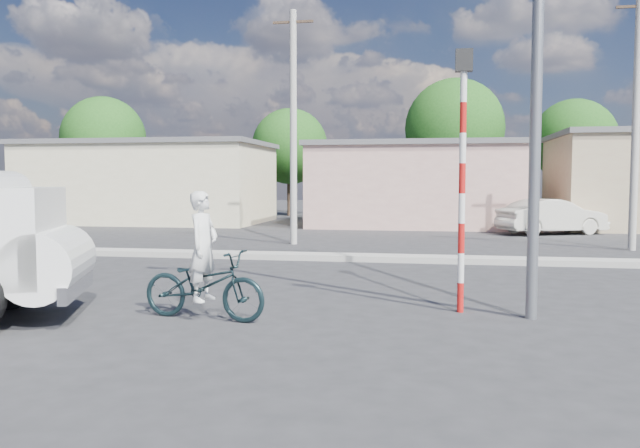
% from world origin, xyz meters
% --- Properties ---
extents(ground_plane, '(120.00, 120.00, 0.00)m').
position_xyz_m(ground_plane, '(0.00, 0.00, 0.00)').
color(ground_plane, '#28282A').
rests_on(ground_plane, ground).
extents(median, '(40.00, 0.80, 0.16)m').
position_xyz_m(median, '(0.00, 8.00, 0.08)').
color(median, '#99968E').
rests_on(median, ground).
extents(bicycle, '(2.21, 1.06, 1.11)m').
position_xyz_m(bicycle, '(-0.86, 0.23, 0.56)').
color(bicycle, black).
rests_on(bicycle, ground).
extents(cyclist, '(0.51, 0.70, 1.75)m').
position_xyz_m(cyclist, '(-0.86, 0.23, 0.87)').
color(cyclist, silver).
rests_on(cyclist, ground).
extents(car_cream, '(4.66, 3.23, 1.46)m').
position_xyz_m(car_cream, '(7.62, 17.77, 0.73)').
color(car_cream, beige).
rests_on(car_cream, ground).
extents(traffic_pole, '(0.28, 0.18, 4.36)m').
position_xyz_m(traffic_pole, '(3.20, 1.50, 2.59)').
color(traffic_pole, red).
rests_on(traffic_pole, ground).
extents(streetlight, '(2.34, 0.22, 9.00)m').
position_xyz_m(streetlight, '(4.14, 1.20, 4.96)').
color(streetlight, slate).
rests_on(streetlight, ground).
extents(building_row, '(37.80, 7.30, 4.44)m').
position_xyz_m(building_row, '(1.10, 22.00, 2.13)').
color(building_row, beige).
rests_on(building_row, ground).
extents(tree_row, '(51.24, 7.43, 8.42)m').
position_xyz_m(tree_row, '(7.45, 28.53, 4.96)').
color(tree_row, '#38281E').
rests_on(tree_row, ground).
extents(utility_poles, '(35.40, 0.24, 8.00)m').
position_xyz_m(utility_poles, '(3.25, 12.00, 4.07)').
color(utility_poles, '#99968E').
rests_on(utility_poles, ground).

